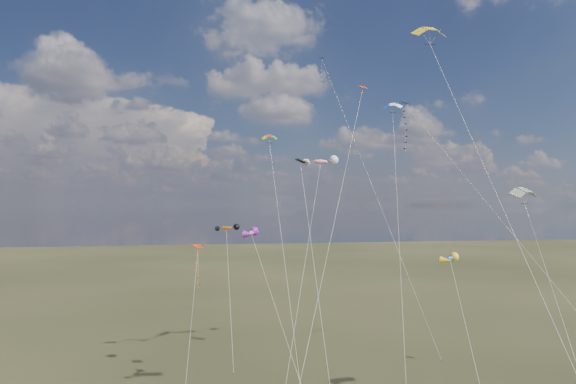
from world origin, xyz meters
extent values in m
cube|color=black|center=(15.79, 24.14, 30.16)|extent=(1.36, 1.34, 0.43)
cylinder|color=silver|center=(21.66, 12.01, 15.08)|extent=(11.77, 24.28, 30.17)
cube|color=#11224A|center=(9.35, 39.82, 39.83)|extent=(1.05, 1.06, 0.39)
cylinder|color=silver|center=(13.67, 29.66, 19.92)|extent=(8.67, 20.35, 39.85)
cube|color=#332316|center=(18.00, 19.50, 0.06)|extent=(0.10, 0.10, 0.12)
cube|color=black|center=(0.62, 14.73, 21.98)|extent=(0.99, 1.05, 0.40)
cylinder|color=silver|center=(0.72, 8.68, 10.99)|extent=(0.23, 12.11, 21.99)
cube|color=#B22D06|center=(-9.16, 21.94, 13.18)|extent=(1.34, 1.34, 0.35)
cylinder|color=silver|center=(-9.81, 17.70, 6.59)|extent=(1.33, 8.50, 13.20)
cube|color=#C83001|center=(9.59, 21.87, 31.35)|extent=(1.11, 1.05, 0.43)
cylinder|color=silver|center=(3.20, 12.04, 15.67)|extent=(12.81, 19.69, 31.36)
cylinder|color=silver|center=(9.79, -6.06, 16.15)|extent=(0.65, 21.58, 32.32)
cylinder|color=silver|center=(9.11, 10.47, 14.53)|extent=(6.81, 19.22, 29.08)
cylinder|color=silver|center=(17.37, -0.61, 9.49)|extent=(3.23, 13.16, 19.00)
cylinder|color=silver|center=(-0.91, 15.14, 12.69)|extent=(0.89, 13.76, 25.38)
ellipsoid|color=#C25901|center=(-5.73, 27.84, 14.87)|extent=(2.95, 1.76, 0.90)
cylinder|color=silver|center=(-5.60, 23.69, 7.44)|extent=(0.27, 8.32, 14.88)
cube|color=#332316|center=(-5.48, 19.53, 0.06)|extent=(0.10, 0.10, 0.12)
ellipsoid|color=silver|center=(-4.31, 13.76, 15.03)|extent=(1.75, 2.61, 0.94)
cylinder|color=silver|center=(-2.21, 10.01, 7.52)|extent=(4.23, 7.52, 15.05)
ellipsoid|color=red|center=(5.78, 26.81, 23.02)|extent=(3.76, 1.51, 1.46)
cylinder|color=silver|center=(2.10, 19.33, 11.51)|extent=(7.39, 14.99, 23.03)
ellipsoid|color=blue|center=(10.33, 3.19, 13.39)|extent=(2.00, 1.91, 0.78)
cylinder|color=silver|center=(10.12, -0.43, 6.69)|extent=(0.44, 7.27, 13.40)
camera|label=1|loc=(-10.02, -34.54, 17.59)|focal=32.00mm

